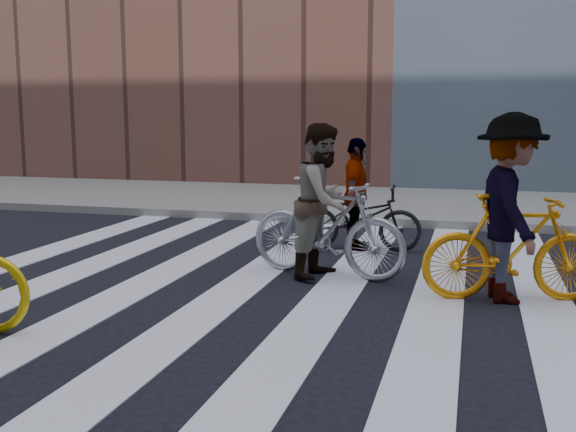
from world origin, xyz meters
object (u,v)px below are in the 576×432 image
at_px(bike_silver_mid, 327,227).
at_px(rider_right, 510,208).
at_px(rider_mid, 323,201).
at_px(rider_rear, 356,194).
at_px(bike_dark_rear, 359,218).
at_px(bike_yellow_right, 513,248).

relative_size(bike_silver_mid, rider_right, 1.02).
height_order(rider_mid, rider_right, rider_right).
xyz_separation_m(rider_mid, rider_rear, (0.10, 1.68, -0.11)).
xyz_separation_m(bike_dark_rear, rider_rear, (-0.05, 0.00, 0.34)).
bearing_deg(rider_mid, rider_right, -91.27).
bearing_deg(rider_right, bike_yellow_right, -102.54).
relative_size(bike_silver_mid, bike_yellow_right, 1.06).
distance_m(bike_silver_mid, bike_yellow_right, 2.16).
bearing_deg(rider_rear, bike_silver_mid, 175.25).
relative_size(rider_mid, rider_right, 0.94).
bearing_deg(rider_right, rider_mid, 63.34).
xyz_separation_m(bike_yellow_right, rider_right, (-0.05, 0.00, 0.42)).
bearing_deg(bike_silver_mid, rider_mid, 102.85).
xyz_separation_m(bike_silver_mid, bike_dark_rear, (0.10, 1.68, -0.13)).
bearing_deg(bike_silver_mid, rider_right, -91.60).
relative_size(bike_dark_rear, rider_right, 0.91).
bearing_deg(bike_yellow_right, rider_rear, 30.23).
height_order(rider_mid, rider_rear, rider_mid).
distance_m(bike_yellow_right, rider_right, 0.42).
bearing_deg(rider_mid, bike_silver_mid, -77.15).
distance_m(bike_yellow_right, rider_mid, 2.24).
distance_m(bike_silver_mid, rider_right, 2.15).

